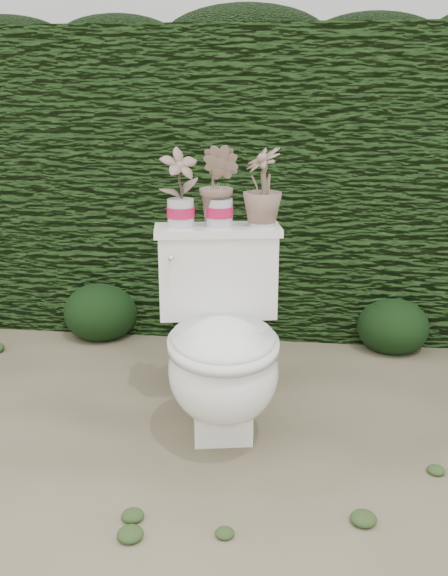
# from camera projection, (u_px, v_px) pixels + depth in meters

# --- Properties ---
(ground) EXTENTS (60.00, 60.00, 0.00)m
(ground) POSITION_uv_depth(u_px,v_px,m) (204.00, 446.00, 2.43)
(ground) COLOR gray
(ground) RESTS_ON ground
(hedge) EXTENTS (8.00, 1.00, 1.60)m
(hedge) POSITION_uv_depth(u_px,v_px,m) (243.00, 179.00, 3.71)
(hedge) COLOR #234115
(hedge) RESTS_ON ground
(house_wall) EXTENTS (8.00, 3.50, 4.00)m
(house_wall) POSITION_uv_depth(u_px,v_px,m) (328.00, 27.00, 7.47)
(house_wall) COLOR silver
(house_wall) RESTS_ON ground
(toilet) EXTENTS (0.57, 0.75, 0.78)m
(toilet) POSITION_uv_depth(u_px,v_px,m) (222.00, 348.00, 2.44)
(toilet) COLOR white
(toilet) RESTS_ON ground
(potted_plant_left) EXTENTS (0.19, 0.17, 0.29)m
(potted_plant_left) POSITION_uv_depth(u_px,v_px,m) (180.00, 190.00, 2.49)
(potted_plant_left) COLOR #28812C
(potted_plant_left) RESTS_ON toilet
(potted_plant_center) EXTENTS (0.21, 0.20, 0.31)m
(potted_plant_center) POSITION_uv_depth(u_px,v_px,m) (219.00, 188.00, 2.50)
(potted_plant_center) COLOR #28812C
(potted_plant_center) RESTS_ON toilet
(potted_plant_right) EXTENTS (0.23, 0.23, 0.29)m
(potted_plant_right) POSITION_uv_depth(u_px,v_px,m) (262.00, 189.00, 2.51)
(potted_plant_right) COLOR #28812C
(potted_plant_right) RESTS_ON toilet
(liriope_clump_2) EXTENTS (0.40, 0.40, 0.32)m
(liriope_clump_2) POSITION_uv_depth(u_px,v_px,m) (101.00, 307.00, 3.50)
(liriope_clump_2) COLOR black
(liriope_clump_2) RESTS_ON ground
(liriope_clump_3) EXTENTS (0.40, 0.40, 0.32)m
(liriope_clump_3) POSITION_uv_depth(u_px,v_px,m) (218.00, 311.00, 3.43)
(liriope_clump_3) COLOR black
(liriope_clump_3) RESTS_ON ground
(liriope_clump_4) EXTENTS (0.37, 0.37, 0.30)m
(liriope_clump_4) POSITION_uv_depth(u_px,v_px,m) (393.00, 321.00, 3.32)
(liriope_clump_4) COLOR black
(liriope_clump_4) RESTS_ON ground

